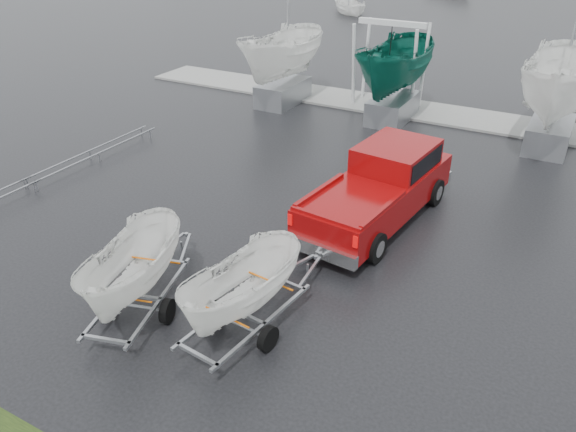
{
  "coord_description": "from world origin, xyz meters",
  "views": [
    {
      "loc": [
        7.44,
        -13.18,
        8.66
      ],
      "look_at": [
        0.88,
        -1.26,
        1.2
      ],
      "focal_mm": 35.0,
      "sensor_mm": 36.0,
      "label": 1
    }
  ],
  "objects": [
    {
      "name": "boat_hoist",
      "position": [
        -1.41,
        13.0,
        2.67
      ],
      "size": [
        3.3,
        2.18,
        4.12
      ],
      "color": "silver",
      "rests_on": "ground"
    },
    {
      "name": "keelboat_2",
      "position": [
        6.34,
        11.0,
        4.52
      ],
      "size": [
        2.84,
        3.2,
        11.02
      ],
      "color": "gray",
      "rests_on": "ground"
    },
    {
      "name": "keelboat_1",
      "position": [
        -0.44,
        11.2,
        4.06
      ],
      "size": [
        2.55,
        3.2,
        7.88
      ],
      "color": "gray",
      "rests_on": "ground"
    },
    {
      "name": "moored_boat_0",
      "position": [
        -14.49,
        38.54,
        0.01
      ],
      "size": [
        2.99,
        2.99,
        10.77
      ],
      "rotation": [
        0.0,
        0.0,
        3.91
      ],
      "color": "white",
      "rests_on": "ground"
    },
    {
      "name": "trailer_hitched",
      "position": [
        1.65,
        -4.71,
        2.35
      ],
      "size": [
        1.84,
        3.71,
        4.31
      ],
      "rotation": [
        0.0,
        0.0,
        -0.11
      ],
      "color": "gray",
      "rests_on": "ground"
    },
    {
      "name": "mast_rack_0",
      "position": [
        -9.0,
        1.0,
        0.35
      ],
      "size": [
        0.56,
        6.5,
        0.06
      ],
      "rotation": [
        0.0,
        0.0,
        1.57
      ],
      "color": "gray",
      "rests_on": "ground"
    },
    {
      "name": "trailer_parked",
      "position": [
        -0.99,
        -5.33,
        2.47
      ],
      "size": [
        2.12,
        3.79,
        4.54
      ],
      "rotation": [
        0.0,
        0.0,
        0.28
      ],
      "color": "gray",
      "rests_on": "ground"
    },
    {
      "name": "dock",
      "position": [
        0.0,
        13.0,
        0.05
      ],
      "size": [
        30.0,
        3.0,
        0.12
      ],
      "primitive_type": "cube",
      "color": "#989893",
      "rests_on": "ground"
    },
    {
      "name": "keelboat_0",
      "position": [
        -6.14,
        11.0,
        4.02
      ],
      "size": [
        2.53,
        3.2,
        10.7
      ],
      "color": "gray",
      "rests_on": "ground"
    },
    {
      "name": "pickup_truck",
      "position": [
        2.42,
        2.09,
        1.15
      ],
      "size": [
        3.01,
        6.82,
        2.2
      ],
      "rotation": [
        0.0,
        0.0,
        -0.11
      ],
      "color": "maroon",
      "rests_on": "ground"
    },
    {
      "name": "ground_plane",
      "position": [
        0.0,
        0.0,
        0.0
      ],
      "size": [
        120.0,
        120.0,
        0.0
      ],
      "primitive_type": "plane",
      "color": "black",
      "rests_on": "ground"
    }
  ]
}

